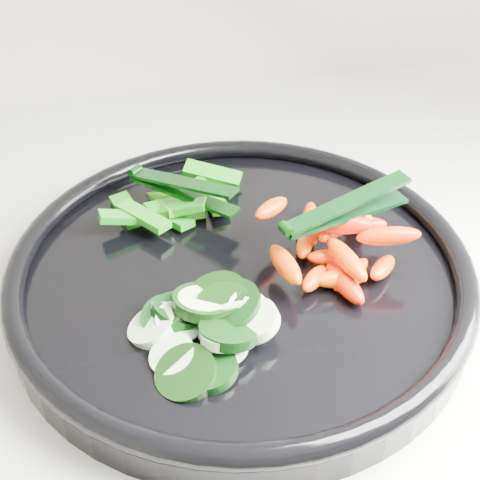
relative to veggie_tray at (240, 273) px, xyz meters
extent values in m
cylinder|color=black|center=(0.00, 0.00, -0.01)|extent=(0.40, 0.40, 0.02)
torus|color=black|center=(0.00, 0.00, 0.01)|extent=(0.41, 0.41, 0.02)
cylinder|color=black|center=(-0.06, -0.10, 0.01)|extent=(0.06, 0.06, 0.03)
cylinder|color=beige|center=(-0.07, -0.09, 0.01)|extent=(0.05, 0.05, 0.02)
cylinder|color=black|center=(-0.06, -0.04, 0.01)|extent=(0.06, 0.06, 0.03)
cylinder|color=beige|center=(-0.06, -0.04, 0.01)|extent=(0.04, 0.05, 0.02)
cylinder|color=black|center=(-0.06, -0.05, 0.01)|extent=(0.05, 0.04, 0.02)
cylinder|color=#B3D0A6|center=(-0.06, -0.06, 0.01)|extent=(0.05, 0.05, 0.02)
cylinder|color=black|center=(-0.04, -0.10, 0.01)|extent=(0.06, 0.06, 0.02)
cylinder|color=#B7CEA5|center=(-0.03, -0.08, 0.01)|extent=(0.04, 0.04, 0.02)
cylinder|color=black|center=(-0.03, -0.03, 0.01)|extent=(0.05, 0.05, 0.02)
cylinder|color=#DFF8C6|center=(-0.04, -0.04, 0.01)|extent=(0.04, 0.04, 0.02)
cylinder|color=black|center=(-0.06, -0.04, 0.01)|extent=(0.05, 0.05, 0.01)
cylinder|color=beige|center=(-0.06, -0.05, 0.01)|extent=(0.05, 0.05, 0.02)
cylinder|color=black|center=(-0.07, -0.05, 0.01)|extent=(0.06, 0.06, 0.03)
cylinder|color=beige|center=(-0.08, -0.05, 0.01)|extent=(0.05, 0.04, 0.02)
cylinder|color=black|center=(-0.02, -0.06, 0.02)|extent=(0.06, 0.06, 0.03)
cylinder|color=beige|center=(0.00, -0.07, 0.02)|extent=(0.04, 0.05, 0.03)
cylinder|color=black|center=(-0.04, -0.05, 0.02)|extent=(0.06, 0.06, 0.02)
cylinder|color=#E6FBC9|center=(-0.04, -0.05, 0.02)|extent=(0.05, 0.05, 0.02)
cylinder|color=black|center=(-0.02, -0.06, 0.02)|extent=(0.06, 0.05, 0.03)
cylinder|color=beige|center=(-0.01, -0.06, 0.02)|extent=(0.04, 0.04, 0.02)
cylinder|color=black|center=(-0.03, -0.04, 0.02)|extent=(0.06, 0.06, 0.02)
cylinder|color=#DCF2C1|center=(-0.02, -0.05, 0.02)|extent=(0.05, 0.05, 0.02)
cylinder|color=black|center=(-0.02, -0.08, 0.02)|extent=(0.06, 0.06, 0.02)
cylinder|color=beige|center=(-0.03, -0.08, 0.02)|extent=(0.04, 0.04, 0.01)
ellipsoid|color=#FF2000|center=(0.08, -0.03, 0.01)|extent=(0.04, 0.03, 0.02)
ellipsoid|color=#E94C00|center=(0.07, -0.04, 0.01)|extent=(0.05, 0.02, 0.02)
ellipsoid|color=#E51000|center=(0.07, -0.04, 0.01)|extent=(0.03, 0.05, 0.02)
ellipsoid|color=#E43100|center=(0.06, 0.02, 0.01)|extent=(0.02, 0.04, 0.02)
ellipsoid|color=#E55C00|center=(0.11, -0.03, 0.01)|extent=(0.04, 0.04, 0.02)
ellipsoid|color=#F85200|center=(0.06, 0.01, 0.01)|extent=(0.03, 0.04, 0.02)
ellipsoid|color=#EF2800|center=(0.05, -0.03, 0.01)|extent=(0.04, 0.04, 0.02)
ellipsoid|color=#DE4C00|center=(0.07, -0.01, 0.01)|extent=(0.04, 0.02, 0.02)
ellipsoid|color=#FC5200|center=(0.11, 0.04, 0.01)|extent=(0.02, 0.05, 0.03)
ellipsoid|color=#ED2B00|center=(0.07, 0.05, 0.01)|extent=(0.03, 0.04, 0.02)
ellipsoid|color=#E45800|center=(0.03, -0.03, 0.03)|extent=(0.03, 0.05, 0.02)
ellipsoid|color=#DB4000|center=(0.11, 0.02, 0.03)|extent=(0.03, 0.06, 0.03)
ellipsoid|color=#F12500|center=(0.08, 0.01, 0.03)|extent=(0.04, 0.04, 0.02)
ellipsoid|color=#F43800|center=(0.08, -0.03, 0.03)|extent=(0.03, 0.05, 0.02)
ellipsoid|color=#F62C00|center=(0.07, 0.01, 0.03)|extent=(0.04, 0.02, 0.02)
ellipsoid|color=#F72200|center=(0.11, 0.01, 0.03)|extent=(0.04, 0.01, 0.02)
ellipsoid|color=red|center=(0.09, 0.01, 0.04)|extent=(0.04, 0.05, 0.03)
ellipsoid|color=#F02F00|center=(0.03, 0.03, 0.04)|extent=(0.04, 0.04, 0.02)
ellipsoid|color=#FF1000|center=(0.08, 0.00, 0.04)|extent=(0.05, 0.04, 0.02)
ellipsoid|color=#FF4600|center=(0.11, -0.03, 0.04)|extent=(0.05, 0.03, 0.02)
cube|color=#116709|center=(-0.02, 0.09, 0.01)|extent=(0.03, 0.06, 0.02)
cube|color=#0E690A|center=(-0.04, 0.09, 0.01)|extent=(0.06, 0.04, 0.03)
cube|color=#21690A|center=(0.00, 0.09, 0.01)|extent=(0.02, 0.05, 0.02)
cube|color=#09630A|center=(-0.04, 0.07, 0.01)|extent=(0.04, 0.04, 0.01)
cube|color=#156B0A|center=(-0.03, 0.10, 0.01)|extent=(0.06, 0.05, 0.02)
cube|color=#166509|center=(-0.08, 0.10, 0.01)|extent=(0.03, 0.05, 0.01)
cube|color=#236609|center=(-0.05, 0.10, 0.01)|extent=(0.03, 0.07, 0.03)
cube|color=#1C6B0A|center=(-0.04, 0.07, 0.02)|extent=(0.05, 0.03, 0.02)
cube|color=#09630E|center=(-0.09, 0.07, 0.02)|extent=(0.05, 0.02, 0.02)
cube|color=#256F0A|center=(-0.07, 0.07, 0.02)|extent=(0.05, 0.05, 0.01)
cube|color=#12750B|center=(0.00, 0.12, 0.02)|extent=(0.06, 0.04, 0.02)
cylinder|color=black|center=(0.03, -0.02, 0.05)|extent=(0.01, 0.01, 0.01)
cube|color=black|center=(0.09, 0.00, 0.05)|extent=(0.11, 0.04, 0.00)
cube|color=black|center=(0.09, 0.00, 0.06)|extent=(0.11, 0.04, 0.02)
cylinder|color=black|center=(-0.07, 0.13, 0.03)|extent=(0.01, 0.01, 0.01)
cube|color=black|center=(-0.03, 0.09, 0.02)|extent=(0.09, 0.09, 0.00)
cube|color=black|center=(-0.03, 0.09, 0.04)|extent=(0.09, 0.09, 0.02)
camera|label=1|loc=(-0.09, -0.40, 0.36)|focal=50.00mm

